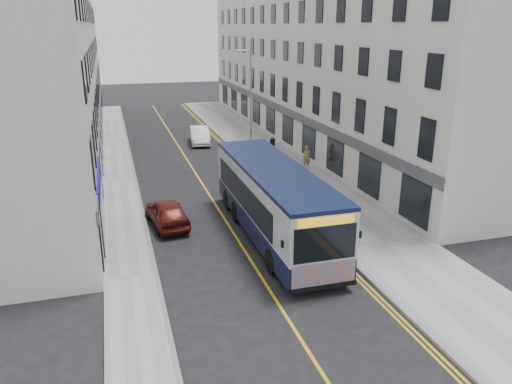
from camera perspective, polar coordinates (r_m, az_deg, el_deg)
ground at (r=22.28m, az=-1.32°, el=-6.70°), size 140.00×140.00×0.00m
pavement_east at (r=34.80m, az=3.48°, el=2.75°), size 4.50×64.00×0.12m
pavement_west at (r=32.87m, az=-15.32°, el=1.16°), size 2.00×64.00×0.12m
kerb_east at (r=34.12m, az=-0.08°, el=2.48°), size 0.18×64.00×0.13m
kerb_west at (r=32.88m, az=-13.59°, el=1.32°), size 0.18×64.00×0.13m
road_centre_line at (r=33.29m, az=-6.71°, el=1.82°), size 0.12×64.00×0.01m
road_dbl_yellow_inner at (r=34.02m, az=-0.81°, el=2.32°), size 0.10×64.00×0.01m
road_dbl_yellow_outer at (r=34.07m, az=-0.48°, el=2.34°), size 0.10×64.00×0.01m
terrace_east at (r=43.89m, az=6.24°, el=14.50°), size 6.00×46.00×13.00m
terrace_west at (r=40.77m, az=-22.26°, el=12.98°), size 6.00×46.00×13.00m
streetlamp at (r=35.14m, az=-0.74°, el=10.15°), size 1.32×0.18×8.00m
city_bus at (r=23.03m, az=2.01°, el=-0.86°), size 2.72×11.65×3.39m
bicycle at (r=25.93m, az=9.91°, el=-1.92°), size 1.77×1.18×0.88m
pedestrian_near at (r=34.42m, az=5.83°, el=3.99°), size 0.60×0.40×1.60m
pedestrian_far at (r=34.79m, az=1.96°, el=4.59°), size 1.23×1.15×2.01m
car_white at (r=42.51m, az=-6.46°, el=6.47°), size 1.96×4.43×1.41m
car_maroon at (r=25.13m, az=-10.15°, el=-2.32°), size 2.06×4.14×1.35m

